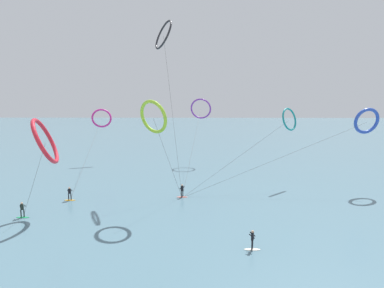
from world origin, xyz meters
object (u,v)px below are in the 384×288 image
object	(u,v)px
surfer_coral	(182,192)
kite_teal	(289,119)
kite_lime	(153,117)
surfer_ivory	(252,241)
kite_cobalt	(366,121)
kite_violet	(201,109)
kite_magenta	(102,118)
kite_charcoal	(163,35)
kite_crimson	(45,141)
surfer_amber	(70,195)
surfer_emerald	(22,211)

from	to	relation	value
surfer_coral	kite_teal	world-z (taller)	kite_teal
kite_lime	surfer_ivory	bearing A→B (deg)	172.72
kite_lime	kite_cobalt	bearing A→B (deg)	-124.74
kite_cobalt	kite_violet	xyz separation A→B (m)	(-22.29, 18.08, 1.10)
surfer_ivory	kite_magenta	xyz separation A→B (m)	(-23.22, 36.41, 8.04)
surfer_coral	kite_charcoal	xyz separation A→B (m)	(-2.69, 5.31, 20.36)
kite_magenta	kite_lime	world-z (taller)	kite_lime
kite_crimson	kite_magenta	bearing A→B (deg)	-8.82
kite_teal	surfer_amber	bearing A→B (deg)	153.76
kite_lime	surfer_amber	bearing A→B (deg)	18.98
surfer_emerald	kite_charcoal	distance (m)	27.70
surfer_amber	kite_lime	bearing A→B (deg)	-32.16
kite_lime	kite_crimson	xyz separation A→B (m)	(-11.24, -1.42, -2.47)
surfer_amber	kite_magenta	distance (m)	25.21
kite_magenta	surfer_emerald	bearing A→B (deg)	-109.40
kite_lime	kite_teal	distance (m)	21.99
surfer_amber	surfer_emerald	xyz separation A→B (m)	(-2.73, -5.80, 0.00)
kite_violet	kite_lime	world-z (taller)	kite_violet
kite_lime	kite_crimson	distance (m)	11.60
surfer_coral	kite_magenta	size ratio (longest dim) A/B	0.07
kite_magenta	kite_charcoal	distance (m)	25.20
kite_magenta	kite_teal	xyz separation A→B (m)	(32.07, -15.03, 0.75)
kite_charcoal	kite_crimson	xyz separation A→B (m)	(-11.38, -11.80, -12.99)
kite_crimson	kite_cobalt	bearing A→B (deg)	-88.83
surfer_coral	surfer_amber	world-z (taller)	same
surfer_ivory	kite_violet	distance (m)	37.87
kite_crimson	surfer_emerald	bearing A→B (deg)	93.05
kite_teal	kite_charcoal	bearing A→B (deg)	143.24
kite_violet	kite_teal	world-z (taller)	kite_violet
surfer_coral	kite_teal	xyz separation A→B (m)	(15.37, 7.22, 8.79)
kite_lime	kite_crimson	world-z (taller)	kite_lime
kite_magenta	kite_lime	size ratio (longest dim) A/B	2.01
surfer_amber	kite_teal	world-z (taller)	kite_teal
kite_magenta	surfer_amber	bearing A→B (deg)	-102.80
surfer_ivory	kite_charcoal	world-z (taller)	kite_charcoal
kite_magenta	kite_cobalt	distance (m)	45.41
kite_violet	surfer_ivory	bearing A→B (deg)	107.04
surfer_emerald	surfer_ivory	bearing A→B (deg)	-43.86
surfer_emerald	kite_cobalt	world-z (taller)	kite_cobalt
surfer_coral	kite_cobalt	size ratio (longest dim) A/B	0.06
kite_magenta	kite_violet	distance (m)	19.43
kite_violet	kite_teal	xyz separation A→B (m)	(12.73, -14.97, -1.08)
surfer_amber	kite_teal	bearing A→B (deg)	2.36
surfer_amber	kite_teal	distance (m)	31.78
kite_violet	kite_lime	xyz separation A→B (m)	(-5.47, -27.27, -0.04)
kite_cobalt	kite_charcoal	bearing A→B (deg)	-11.33
surfer_ivory	kite_charcoal	size ratio (longest dim) A/B	0.07
kite_magenta	kite_lime	distance (m)	30.69
surfer_emerald	kite_violet	bearing A→B (deg)	29.51
kite_charcoal	kite_crimson	world-z (taller)	kite_charcoal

